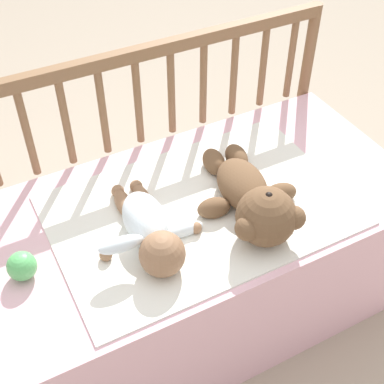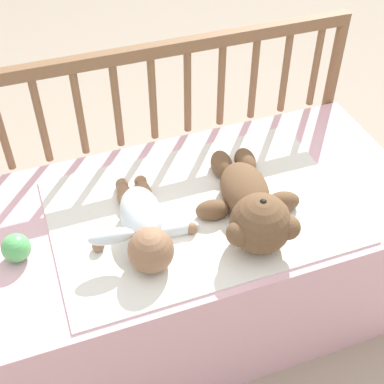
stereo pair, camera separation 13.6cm
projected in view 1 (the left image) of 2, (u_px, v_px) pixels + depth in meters
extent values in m
plane|color=tan|center=(191.00, 306.00, 1.71)|extent=(12.00, 12.00, 0.00)
cube|color=#EDB7C6|center=(191.00, 261.00, 1.56)|extent=(1.24, 0.60, 0.45)
cylinder|color=brown|center=(300.00, 108.00, 1.87)|extent=(0.04, 0.04, 0.75)
cube|color=brown|center=(134.00, 55.00, 1.42)|extent=(1.20, 0.03, 0.04)
cylinder|color=brown|center=(27.00, 134.00, 1.41)|extent=(0.02, 0.02, 0.27)
cylinder|color=brown|center=(66.00, 123.00, 1.45)|extent=(0.02, 0.02, 0.27)
cylinder|color=brown|center=(103.00, 113.00, 1.49)|extent=(0.02, 0.02, 0.27)
cylinder|color=brown|center=(138.00, 103.00, 1.52)|extent=(0.02, 0.02, 0.27)
cylinder|color=brown|center=(171.00, 93.00, 1.56)|extent=(0.02, 0.02, 0.27)
cylinder|color=brown|center=(203.00, 84.00, 1.59)|extent=(0.02, 0.02, 0.27)
cylinder|color=brown|center=(234.00, 76.00, 1.63)|extent=(0.02, 0.02, 0.27)
cylinder|color=brown|center=(263.00, 68.00, 1.67)|extent=(0.02, 0.02, 0.27)
cylinder|color=brown|center=(291.00, 60.00, 1.70)|extent=(0.02, 0.02, 0.27)
cube|color=white|center=(200.00, 210.00, 1.39)|extent=(0.76, 0.51, 0.01)
ellipsoid|color=brown|center=(242.00, 185.00, 1.40)|extent=(0.16, 0.21, 0.09)
sphere|color=brown|center=(266.00, 217.00, 1.27)|extent=(0.15, 0.15, 0.15)
sphere|color=tan|center=(268.00, 204.00, 1.25)|extent=(0.06, 0.06, 0.06)
sphere|color=black|center=(269.00, 196.00, 1.23)|extent=(0.02, 0.02, 0.02)
sphere|color=brown|center=(294.00, 218.00, 1.27)|extent=(0.06, 0.06, 0.06)
sphere|color=brown|center=(247.00, 229.00, 1.24)|extent=(0.06, 0.06, 0.06)
ellipsoid|color=brown|center=(280.00, 193.00, 1.40)|extent=(0.10, 0.07, 0.05)
ellipsoid|color=brown|center=(214.00, 208.00, 1.36)|extent=(0.10, 0.07, 0.05)
ellipsoid|color=brown|center=(236.00, 157.00, 1.51)|extent=(0.08, 0.11, 0.06)
ellipsoid|color=brown|center=(214.00, 162.00, 1.49)|extent=(0.08, 0.11, 0.06)
ellipsoid|color=white|center=(145.00, 219.00, 1.30)|extent=(0.12, 0.18, 0.10)
sphere|color=#936B4C|center=(162.00, 254.00, 1.22)|extent=(0.11, 0.11, 0.11)
ellipsoid|color=white|center=(183.00, 230.00, 1.32)|extent=(0.11, 0.05, 0.04)
ellipsoid|color=white|center=(121.00, 244.00, 1.20)|extent=(0.11, 0.05, 0.04)
sphere|color=#936B4C|center=(196.00, 228.00, 1.32)|extent=(0.03, 0.03, 0.03)
sphere|color=#936B4C|center=(106.00, 255.00, 1.26)|extent=(0.03, 0.03, 0.03)
ellipsoid|color=#936B4C|center=(142.00, 198.00, 1.40)|extent=(0.05, 0.11, 0.04)
ellipsoid|color=#936B4C|center=(124.00, 203.00, 1.38)|extent=(0.05, 0.11, 0.04)
sphere|color=#936B4C|center=(136.00, 186.00, 1.44)|extent=(0.03, 0.03, 0.03)
sphere|color=#936B4C|center=(118.00, 191.00, 1.42)|extent=(0.03, 0.03, 0.03)
sphere|color=#59BF66|center=(22.00, 266.00, 1.21)|extent=(0.07, 0.07, 0.07)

